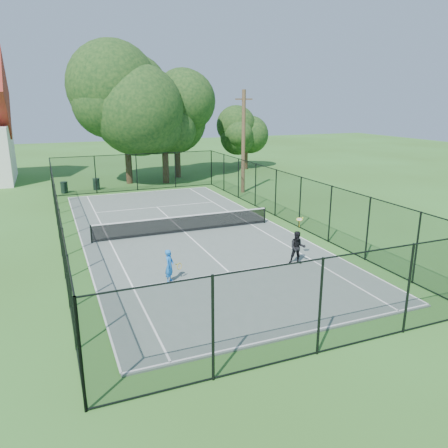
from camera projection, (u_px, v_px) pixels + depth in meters
name	position (u px, v px, depth m)	size (l,w,h in m)	color
ground	(185.00, 233.00, 24.34)	(120.00, 120.00, 0.00)	#345E20
tennis_court	(185.00, 233.00, 24.34)	(11.00, 24.00, 0.06)	#56655C
tennis_net	(184.00, 223.00, 24.19)	(10.08, 0.08, 0.95)	black
fence	(184.00, 207.00, 23.93)	(13.10, 26.10, 3.00)	black
tree_near_left	(126.00, 112.00, 37.26)	(7.74, 7.74, 10.09)	#332114
tree_near_mid	(164.00, 129.00, 37.85)	(5.85, 5.85, 7.65)	#332114
tree_near_right	(176.00, 113.00, 40.44)	(6.88, 6.88, 9.50)	#332114
tree_far_right	(245.00, 136.00, 46.23)	(4.33, 4.33, 5.72)	#332114
trash_bin_left	(64.00, 187.00, 34.76)	(0.58, 0.58, 0.90)	black
trash_bin_right	(96.00, 184.00, 36.03)	(0.58, 0.58, 0.95)	black
utility_pole	(243.00, 142.00, 34.05)	(1.40, 0.30, 7.94)	#4C3823
player_blue	(170.00, 266.00, 17.51)	(0.86, 0.60, 1.37)	blue
player_black	(298.00, 248.00, 19.46)	(0.91, 0.90, 2.03)	black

